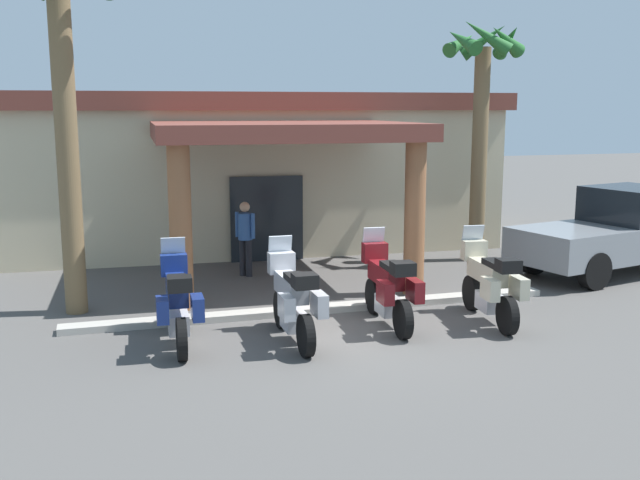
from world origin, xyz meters
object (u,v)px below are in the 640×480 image
object	(u,v)px
pickup_truck_gray	(620,232)
palm_tree_near_portico	(482,93)
motorcycle_cream	(490,284)
motorcycle_silver	(293,300)
motorcycle_maroon	(388,287)
palm_tree_roadside	(60,49)
motorcycle_blue	(178,303)
pedestrian	(245,233)
motel_building	(246,166)

from	to	relation	value
pickup_truck_gray	palm_tree_near_portico	bearing A→B (deg)	124.98
motorcycle_cream	pickup_truck_gray	bearing A→B (deg)	-54.57
motorcycle_silver	pickup_truck_gray	world-z (taller)	pickup_truck_gray
pickup_truck_gray	motorcycle_maroon	bearing A→B (deg)	-173.20
pickup_truck_gray	palm_tree_roadside	size ratio (longest dim) A/B	0.82
motorcycle_blue	motorcycle_cream	xyz separation A→B (m)	(5.39, -0.29, 0.00)
pedestrian	pickup_truck_gray	size ratio (longest dim) A/B	0.31
motorcycle_silver	palm_tree_roadside	world-z (taller)	palm_tree_roadside
motorcycle_cream	pedestrian	world-z (taller)	pedestrian
motel_building	pickup_truck_gray	distance (m)	10.15
motorcycle_blue	palm_tree_roadside	world-z (taller)	palm_tree_roadside
motel_building	palm_tree_near_portico	size ratio (longest dim) A/B	2.31
motorcycle_cream	palm_tree_roadside	xyz separation A→B (m)	(-7.01, 2.76, 4.05)
motel_building	palm_tree_roadside	distance (m)	8.71
motel_building	palm_tree_near_portico	bearing A→B (deg)	-41.79
motorcycle_silver	palm_tree_roadside	bearing A→B (deg)	50.39
motorcycle_cream	palm_tree_near_portico	world-z (taller)	palm_tree_near_portico
motel_building	motorcycle_cream	world-z (taller)	motel_building
motorcycle_cream	palm_tree_roadside	world-z (taller)	palm_tree_roadside
motorcycle_silver	pedestrian	world-z (taller)	pedestrian
pedestrian	palm_tree_roadside	bearing A→B (deg)	168.34
motorcycle_silver	palm_tree_roadside	distance (m)	6.01
motel_building	motorcycle_silver	world-z (taller)	motel_building
motorcycle_silver	pedestrian	distance (m)	4.88
palm_tree_near_portico	palm_tree_roadside	xyz separation A→B (m)	(-9.44, -2.15, 0.66)
motel_building	motorcycle_maroon	xyz separation A→B (m)	(0.62, -9.37, -1.40)
pedestrian	palm_tree_roadside	distance (m)	5.60
palm_tree_near_portico	motel_building	bearing A→B (deg)	135.45
pickup_truck_gray	motorcycle_silver	bearing A→B (deg)	-174.84
motorcycle_maroon	palm_tree_near_portico	xyz separation A→B (m)	(4.22, 4.60, 3.40)
pickup_truck_gray	palm_tree_near_portico	distance (m)	4.56
motorcycle_silver	motorcycle_cream	distance (m)	3.59
motorcycle_blue	palm_tree_near_portico	size ratio (longest dim) A/B	0.38
pickup_truck_gray	motorcycle_cream	bearing A→B (deg)	-163.94
palm_tree_near_portico	palm_tree_roadside	size ratio (longest dim) A/B	0.87
motorcycle_silver	motorcycle_maroon	distance (m)	1.84
motorcycle_blue	pickup_truck_gray	xyz separation A→B (m)	(10.26, 2.41, 0.24)
motel_building	palm_tree_roadside	xyz separation A→B (m)	(-4.59, -6.92, 2.65)
motel_building	motorcycle_maroon	distance (m)	9.50
motorcycle_blue	pickup_truck_gray	distance (m)	10.54
palm_tree_near_portico	palm_tree_roadside	world-z (taller)	palm_tree_roadside
pedestrian	palm_tree_near_portico	distance (m)	6.63
pedestrian	palm_tree_near_portico	xyz separation A→B (m)	(5.84, 0.10, 3.12)
motel_building	palm_tree_roadside	world-z (taller)	palm_tree_roadside
palm_tree_near_portico	palm_tree_roadside	bearing A→B (deg)	-167.18
palm_tree_near_portico	palm_tree_roadside	distance (m)	9.70
palm_tree_near_portico	pickup_truck_gray	bearing A→B (deg)	-42.03
motorcycle_silver	motorcycle_cream	xyz separation A→B (m)	(3.59, 0.07, 0.00)
motorcycle_maroon	motorcycle_cream	bearing A→B (deg)	-96.61
motorcycle_cream	motel_building	bearing A→B (deg)	20.41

